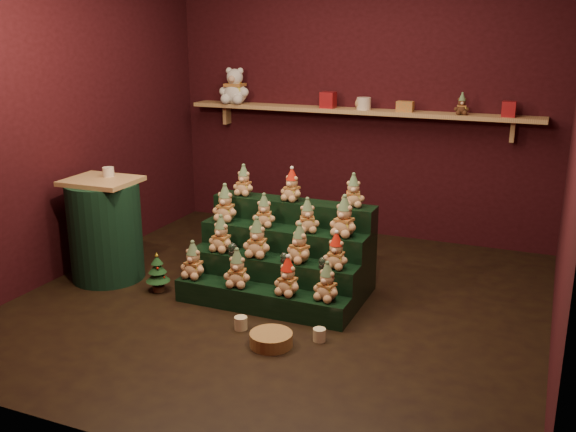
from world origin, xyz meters
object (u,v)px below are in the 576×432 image
at_px(snow_globe_b, 284,257).
at_px(brown_bear, 462,104).
at_px(snow_globe_c, 323,263).
at_px(side_table, 105,230).
at_px(snow_globe_a, 233,249).
at_px(wicker_basket, 271,339).
at_px(mug_left, 241,323).
at_px(mug_right, 319,335).
at_px(riser_tier_front, 261,300).
at_px(white_bear, 235,81).
at_px(mini_christmas_tree, 158,272).

distance_m(snow_globe_b, brown_bear, 2.38).
bearing_deg(snow_globe_c, side_table, -178.30).
height_order(snow_globe_a, wicker_basket, snow_globe_a).
distance_m(snow_globe_b, side_table, 1.64).
relative_size(snow_globe_c, mug_left, 0.91).
bearing_deg(mug_right, brown_bear, 77.54).
bearing_deg(snow_globe_b, snow_globe_c, 0.00).
bearing_deg(mug_right, side_table, 169.42).
relative_size(riser_tier_front, mug_right, 15.54).
relative_size(mug_right, white_bear, 0.19).
xyz_separation_m(snow_globe_a, mug_left, (0.32, -0.51, -0.36)).
height_order(snow_globe_b, snow_globe_c, snow_globe_c).
height_order(snow_globe_b, side_table, side_table).
xyz_separation_m(mug_left, white_bear, (-1.27, 2.41, 1.51)).
bearing_deg(riser_tier_front, snow_globe_b, 51.20).
xyz_separation_m(riser_tier_front, mug_right, (0.59, -0.29, -0.04)).
bearing_deg(snow_globe_a, brown_bear, 53.18).
bearing_deg(mini_christmas_tree, mug_right, -11.35).
bearing_deg(riser_tier_front, snow_globe_a, 153.22).
bearing_deg(snow_globe_c, riser_tier_front, -160.25).
xyz_separation_m(white_bear, brown_bear, (2.37, 0.00, -0.14)).
xyz_separation_m(snow_globe_c, mug_right, (0.14, -0.45, -0.36)).
xyz_separation_m(snow_globe_a, white_bear, (-0.95, 1.91, 1.15)).
xyz_separation_m(snow_globe_a, snow_globe_b, (0.45, 0.00, -0.01)).
xyz_separation_m(snow_globe_b, mini_christmas_tree, (-1.07, -0.14, -0.23)).
bearing_deg(snow_globe_b, brown_bear, 62.74).
bearing_deg(mini_christmas_tree, mug_left, -20.89).
height_order(snow_globe_b, mug_right, snow_globe_b).
height_order(riser_tier_front, snow_globe_a, snow_globe_a).
bearing_deg(snow_globe_a, side_table, -177.21).
distance_m(mug_right, brown_bear, 2.78).
bearing_deg(snow_globe_b, mug_right, -44.35).
distance_m(snow_globe_b, mini_christmas_tree, 1.11).
bearing_deg(brown_bear, mug_left, -127.59).
distance_m(white_bear, brown_bear, 2.38).
bearing_deg(wicker_basket, mug_left, 155.09).
relative_size(mug_left, mug_right, 1.05).
bearing_deg(white_bear, riser_tier_front, -61.44).
bearing_deg(mug_right, mini_christmas_tree, 168.65).
height_order(mug_right, wicker_basket, wicker_basket).
distance_m(riser_tier_front, snow_globe_b, 0.37).
height_order(riser_tier_front, snow_globe_c, snow_globe_c).
bearing_deg(mug_right, snow_globe_b, 135.65).
height_order(snow_globe_c, mini_christmas_tree, snow_globe_c).
height_order(snow_globe_a, side_table, side_table).
distance_m(snow_globe_b, mug_right, 0.74).
relative_size(mini_christmas_tree, brown_bear, 1.74).
bearing_deg(snow_globe_a, mug_right, -26.45).
bearing_deg(side_table, snow_globe_c, -0.01).
bearing_deg(snow_globe_b, snow_globe_a, 180.00).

